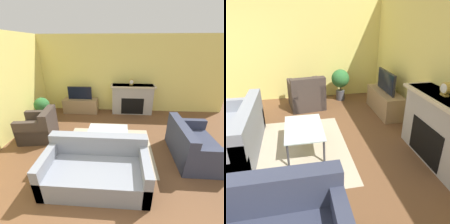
# 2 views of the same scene
# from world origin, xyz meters

# --- Properties ---
(wall_back) EXTENTS (8.23, 0.06, 2.70)m
(wall_back) POSITION_xyz_m (0.00, 4.26, 1.35)
(wall_back) COLOR #EADB72
(wall_back) RESTS_ON ground_plane
(area_rug) EXTENTS (2.20, 1.83, 0.00)m
(area_rug) POSITION_xyz_m (0.02, 1.79, 0.00)
(area_rug) COLOR #B7A88E
(area_rug) RESTS_ON ground_plane
(fireplace) EXTENTS (1.56, 0.50, 1.06)m
(fireplace) POSITION_xyz_m (0.74, 4.00, 0.56)
(fireplace) COLOR #9E9993
(fireplace) RESTS_ON ground_plane
(tv_stand) EXTENTS (1.26, 0.45, 0.52)m
(tv_stand) POSITION_xyz_m (-1.18, 3.92, 0.26)
(tv_stand) COLOR #997A56
(tv_stand) RESTS_ON ground_plane
(tv) EXTENTS (0.87, 0.05, 0.47)m
(tv) POSITION_xyz_m (-1.18, 3.92, 0.76)
(tv) COLOR #232328
(tv) RESTS_ON tv_stand
(couch_sectional) EXTENTS (1.84, 0.93, 0.82)m
(couch_sectional) POSITION_xyz_m (-0.08, 0.79, 0.29)
(couch_sectional) COLOR gray
(couch_sectional) RESTS_ON ground_plane
(couch_loveseat) EXTENTS (0.91, 1.31, 0.82)m
(couch_loveseat) POSITION_xyz_m (1.96, 1.61, 0.29)
(couch_loveseat) COLOR #33384C
(couch_loveseat) RESTS_ON ground_plane
(armchair_by_window) EXTENTS (0.94, 0.91, 0.82)m
(armchair_by_window) POSITION_xyz_m (-1.86, 2.14, 0.30)
(armchair_by_window) COLOR #3D332D
(armchair_by_window) RESTS_ON ground_plane
(coffee_table) EXTENTS (1.00, 0.63, 0.41)m
(coffee_table) POSITION_xyz_m (0.02, 1.97, 0.37)
(coffee_table) COLOR #333338
(coffee_table) RESTS_ON ground_plane
(potted_plant) EXTENTS (0.48, 0.48, 0.83)m
(potted_plant) POSITION_xyz_m (-2.22, 3.07, 0.54)
(potted_plant) COLOR #47474C
(potted_plant) RESTS_ON ground_plane
(mantel_clock) EXTENTS (0.17, 0.07, 0.20)m
(mantel_clock) POSITION_xyz_m (0.67, 4.01, 1.17)
(mantel_clock) COLOR #B79338
(mantel_clock) RESTS_ON fireplace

